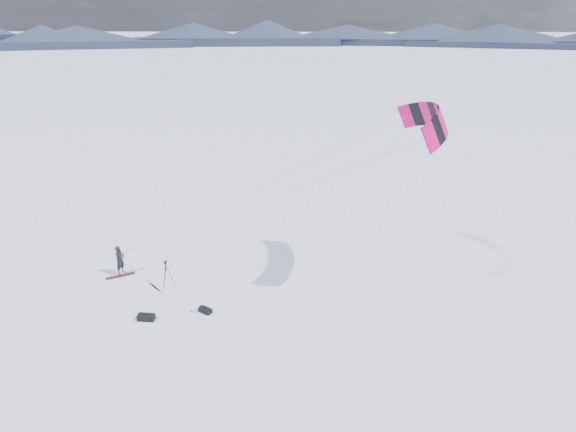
# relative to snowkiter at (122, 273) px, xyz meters

# --- Properties ---
(ground) EXTENTS (1800.00, 1800.00, 0.00)m
(ground) POSITION_rel_snowkiter_xyz_m (1.45, -2.94, 0.00)
(ground) COLOR white
(horizon_hills) EXTENTS (704.00, 705.94, 8.65)m
(horizon_hills) POSITION_rel_snowkiter_xyz_m (1.45, -2.94, 3.51)
(horizon_hills) COLOR black
(horizon_hills) RESTS_ON ground
(snow_tracks) EXTENTS (13.93, 9.84, 0.01)m
(snow_tracks) POSITION_rel_snowkiter_xyz_m (-0.53, -2.85, 0.00)
(snow_tracks) COLOR silver
(snow_tracks) RESTS_ON ground
(snowkiter) EXTENTS (0.54, 0.69, 1.66)m
(snowkiter) POSITION_rel_snowkiter_xyz_m (0.00, 0.00, 0.00)
(snowkiter) COLOR black
(snowkiter) RESTS_ON ground
(snowboard) EXTENTS (1.47, 1.05, 0.04)m
(snowboard) POSITION_rel_snowkiter_xyz_m (0.05, -0.33, 0.02)
(snowboard) COLOR maroon
(snowboard) RESTS_ON ground
(tripod) EXTENTS (0.65, 0.69, 1.40)m
(tripod) POSITION_rel_snowkiter_xyz_m (2.94, -1.00, 0.90)
(tripod) COLOR black
(tripod) RESTS_ON ground
(gear_bag_a) EXTENTS (0.80, 0.39, 0.35)m
(gear_bag_a) POSITION_rel_snowkiter_xyz_m (2.98, -4.33, 0.16)
(gear_bag_a) COLOR black
(gear_bag_a) RESTS_ON ground
(gear_bag_b) EXTENTS (0.73, 0.60, 0.30)m
(gear_bag_b) POSITION_rel_snowkiter_xyz_m (5.59, -3.48, 0.13)
(gear_bag_b) COLOR black
(gear_bag_b) RESTS_ON ground
(power_kite) EXTENTS (17.18, 5.79, 8.29)m
(power_kite) POSITION_rel_snowkiter_xyz_m (15.98, 0.75, 8.57)
(power_kite) COLOR #CB055B
(power_kite) RESTS_ON ground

